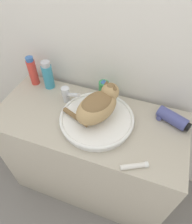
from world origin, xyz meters
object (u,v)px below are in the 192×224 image
at_px(spray_bottle_trigger, 103,91).
at_px(cream_tube, 135,166).
at_px(shampoo_bottle_tall, 33,71).
at_px(cat, 98,105).
at_px(mouthwash_bottle, 48,75).
at_px(faucet, 67,94).
at_px(hair_dryer, 172,118).

bearing_deg(spray_bottle_trigger, cream_tube, -53.72).
bearing_deg(shampoo_bottle_tall, spray_bottle_trigger, -0.00).
distance_m(cat, mouthwash_bottle, 0.47).
relative_size(spray_bottle_trigger, cream_tube, 1.22).
height_order(mouthwash_bottle, cream_tube, mouthwash_bottle).
relative_size(cat, faucet, 2.16).
bearing_deg(faucet, hair_dryer, 27.58).
height_order(cat, spray_bottle_trigger, cat).
xyz_separation_m(cat, spray_bottle_trigger, (-0.03, 0.19, -0.06)).
relative_size(mouthwash_bottle, cream_tube, 1.47).
bearing_deg(mouthwash_bottle, spray_bottle_trigger, -0.00).
relative_size(shampoo_bottle_tall, cream_tube, 1.53).
relative_size(mouthwash_bottle, spray_bottle_trigger, 1.21).
distance_m(cat, shampoo_bottle_tall, 0.58).
height_order(mouthwash_bottle, spray_bottle_trigger, mouthwash_bottle).
relative_size(cream_tube, hair_dryer, 0.67).
bearing_deg(faucet, mouthwash_bottle, 175.04).
height_order(shampoo_bottle_tall, hair_dryer, shampoo_bottle_tall).
relative_size(spray_bottle_trigger, hair_dryer, 0.82).
distance_m(cat, cream_tube, 0.37).
distance_m(shampoo_bottle_tall, cream_tube, 0.92).
bearing_deg(shampoo_bottle_tall, cream_tube, -26.74).
distance_m(faucet, spray_bottle_trigger, 0.23).
relative_size(faucet, hair_dryer, 0.75).
distance_m(shampoo_bottle_tall, spray_bottle_trigger, 0.51).
distance_m(cream_tube, hair_dryer, 0.39).
height_order(cat, shampoo_bottle_tall, cat).
xyz_separation_m(cat, shampoo_bottle_tall, (-0.54, 0.19, -0.04)).
bearing_deg(shampoo_bottle_tall, hair_dryer, -2.80).
relative_size(shampoo_bottle_tall, hair_dryer, 1.03).
distance_m(faucet, mouthwash_bottle, 0.22).
bearing_deg(faucet, shampoo_bottle_tall, -175.22).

